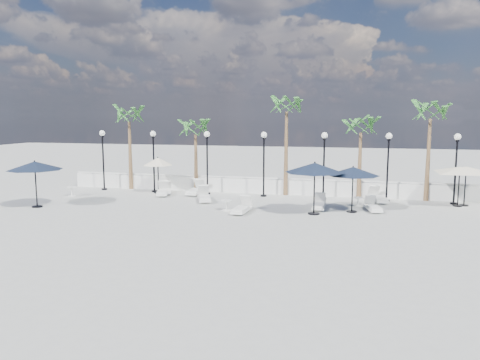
% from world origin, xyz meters
% --- Properties ---
extents(ground, '(100.00, 100.00, 0.00)m').
position_xyz_m(ground, '(0.00, 0.00, 0.00)').
color(ground, '#9C9D98').
rests_on(ground, ground).
extents(balustrade, '(26.00, 0.30, 1.01)m').
position_xyz_m(balustrade, '(0.00, 7.50, 0.47)').
color(balustrade, silver).
rests_on(balustrade, ground).
extents(lamppost_0, '(0.36, 0.36, 3.84)m').
position_xyz_m(lamppost_0, '(-10.50, 6.50, 2.49)').
color(lamppost_0, black).
rests_on(lamppost_0, ground).
extents(lamppost_1, '(0.36, 0.36, 3.84)m').
position_xyz_m(lamppost_1, '(-7.00, 6.50, 2.49)').
color(lamppost_1, black).
rests_on(lamppost_1, ground).
extents(lamppost_2, '(0.36, 0.36, 3.84)m').
position_xyz_m(lamppost_2, '(-3.50, 6.50, 2.49)').
color(lamppost_2, black).
rests_on(lamppost_2, ground).
extents(lamppost_3, '(0.36, 0.36, 3.84)m').
position_xyz_m(lamppost_3, '(0.00, 6.50, 2.49)').
color(lamppost_3, black).
rests_on(lamppost_3, ground).
extents(lamppost_4, '(0.36, 0.36, 3.84)m').
position_xyz_m(lamppost_4, '(3.50, 6.50, 2.49)').
color(lamppost_4, black).
rests_on(lamppost_4, ground).
extents(lamppost_5, '(0.36, 0.36, 3.84)m').
position_xyz_m(lamppost_5, '(7.00, 6.50, 2.49)').
color(lamppost_5, black).
rests_on(lamppost_5, ground).
extents(lamppost_6, '(0.36, 0.36, 3.84)m').
position_xyz_m(lamppost_6, '(10.50, 6.50, 2.49)').
color(lamppost_6, black).
rests_on(lamppost_6, ground).
extents(palm_0, '(2.60, 2.60, 5.50)m').
position_xyz_m(palm_0, '(-9.00, 7.30, 4.53)').
color(palm_0, brown).
rests_on(palm_0, ground).
extents(palm_1, '(2.60, 2.60, 4.70)m').
position_xyz_m(palm_1, '(-4.50, 7.30, 3.75)').
color(palm_1, brown).
rests_on(palm_1, ground).
extents(palm_2, '(2.60, 2.60, 6.10)m').
position_xyz_m(palm_2, '(1.20, 7.30, 5.12)').
color(palm_2, brown).
rests_on(palm_2, ground).
extents(palm_3, '(2.60, 2.60, 4.90)m').
position_xyz_m(palm_3, '(5.50, 7.30, 3.95)').
color(palm_3, brown).
rests_on(palm_3, ground).
extents(palm_4, '(2.60, 2.60, 5.70)m').
position_xyz_m(palm_4, '(9.20, 7.30, 4.73)').
color(palm_4, brown).
rests_on(palm_4, ground).
extents(lounger_0, '(1.20, 2.01, 0.72)m').
position_xyz_m(lounger_0, '(-6.01, 5.44, 0.24)').
color(lounger_0, silver).
rests_on(lounger_0, ground).
extents(lounger_1, '(1.12, 1.78, 0.64)m').
position_xyz_m(lounger_1, '(-6.01, 6.08, 0.21)').
color(lounger_1, silver).
rests_on(lounger_1, ground).
extents(lounger_2, '(0.70, 2.09, 0.78)m').
position_xyz_m(lounger_2, '(-4.15, 6.22, 0.26)').
color(lounger_2, silver).
rests_on(lounger_2, ground).
extents(lounger_3, '(0.75, 1.91, 0.70)m').
position_xyz_m(lounger_3, '(-0.17, 1.61, 0.24)').
color(lounger_3, silver).
rests_on(lounger_3, ground).
extents(lounger_4, '(1.32, 2.08, 0.74)m').
position_xyz_m(lounger_4, '(-2.96, 4.18, 0.25)').
color(lounger_4, silver).
rests_on(lounger_4, ground).
extents(lounger_5, '(1.12, 2.10, 0.75)m').
position_xyz_m(lounger_5, '(6.51, 6.22, 0.25)').
color(lounger_5, silver).
rests_on(lounger_5, ground).
extents(lounger_6, '(0.62, 1.82, 0.68)m').
position_xyz_m(lounger_6, '(3.48, 3.51, 0.23)').
color(lounger_6, silver).
rests_on(lounger_6, ground).
extents(lounger_7, '(0.92, 1.83, 0.66)m').
position_xyz_m(lounger_7, '(6.18, 3.59, 0.22)').
color(lounger_7, silver).
rests_on(lounger_7, ground).
extents(side_table_0, '(0.58, 0.58, 0.57)m').
position_xyz_m(side_table_0, '(-11.19, 3.92, 0.34)').
color(side_table_0, silver).
rests_on(side_table_0, ground).
extents(side_table_1, '(0.55, 0.55, 0.54)m').
position_xyz_m(side_table_1, '(-1.07, 2.01, 0.32)').
color(side_table_1, silver).
rests_on(side_table_1, ground).
extents(side_table_2, '(0.50, 0.50, 0.48)m').
position_xyz_m(side_table_2, '(5.44, 4.69, 0.29)').
color(side_table_2, silver).
rests_on(side_table_2, ground).
extents(parasol_navy_left, '(2.81, 2.81, 2.48)m').
position_xyz_m(parasol_navy_left, '(-10.99, 0.48, 2.19)').
color(parasol_navy_left, black).
rests_on(parasol_navy_left, ground).
extents(parasol_navy_mid, '(2.89, 2.89, 2.59)m').
position_xyz_m(parasol_navy_mid, '(3.33, 2.15, 2.28)').
color(parasol_navy_mid, black).
rests_on(parasol_navy_mid, ground).
extents(parasol_navy_right, '(2.60, 2.60, 2.33)m').
position_xyz_m(parasol_navy_right, '(5.13, 3.08, 2.05)').
color(parasol_navy_right, black).
rests_on(parasol_navy_right, ground).
extents(parasol_cream_sq_a, '(4.62, 4.62, 2.27)m').
position_xyz_m(parasol_cream_sq_a, '(10.96, 6.20, 2.10)').
color(parasol_cream_sq_a, black).
rests_on(parasol_cream_sq_a, ground).
extents(parasol_cream_sq_b, '(4.54, 4.54, 2.28)m').
position_xyz_m(parasol_cream_sq_b, '(10.59, 5.94, 2.10)').
color(parasol_cream_sq_b, black).
rests_on(parasol_cream_sq_b, ground).
extents(parasol_cream_small, '(1.84, 1.84, 2.26)m').
position_xyz_m(parasol_cream_small, '(-6.59, 6.20, 1.93)').
color(parasol_cream_small, black).
rests_on(parasol_cream_small, ground).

